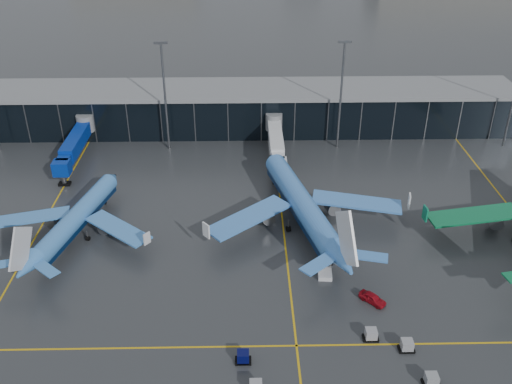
{
  "coord_description": "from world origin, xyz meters",
  "views": [
    {
      "loc": [
        3.18,
        -73.36,
        57.89
      ],
      "look_at": [
        5.0,
        18.0,
        6.0
      ],
      "focal_mm": 40.0,
      "sensor_mm": 36.0,
      "label": 1
    }
  ],
  "objects_px": {
    "airliner_arkefly": "(75,207)",
    "service_van_red": "(373,298)",
    "airliner_klm_near": "(302,191)",
    "mobile_airstair": "(325,272)",
    "baggage_carts": "(345,368)"
  },
  "relations": [
    {
      "from": "airliner_arkefly",
      "to": "airliner_klm_near",
      "type": "relative_size",
      "value": 0.81
    },
    {
      "from": "mobile_airstair",
      "to": "service_van_red",
      "type": "xyz_separation_m",
      "value": [
        6.45,
        -6.7,
        -0.02
      ]
    },
    {
      "from": "baggage_carts",
      "to": "service_van_red",
      "type": "bearing_deg",
      "value": 65.25
    },
    {
      "from": "airliner_arkefly",
      "to": "service_van_red",
      "type": "height_order",
      "value": "airliner_arkefly"
    },
    {
      "from": "baggage_carts",
      "to": "mobile_airstair",
      "type": "xyz_separation_m",
      "value": [
        -0.01,
        20.67,
        0.01
      ]
    },
    {
      "from": "mobile_airstair",
      "to": "service_van_red",
      "type": "distance_m",
      "value": 9.3
    },
    {
      "from": "baggage_carts",
      "to": "service_van_red",
      "type": "distance_m",
      "value": 15.39
    },
    {
      "from": "airliner_klm_near",
      "to": "baggage_carts",
      "type": "distance_m",
      "value": 37.39
    },
    {
      "from": "mobile_airstair",
      "to": "service_van_red",
      "type": "bearing_deg",
      "value": -41.74
    },
    {
      "from": "airliner_arkefly",
      "to": "airliner_klm_near",
      "type": "xyz_separation_m",
      "value": [
        40.53,
        2.83,
        1.31
      ]
    },
    {
      "from": "mobile_airstair",
      "to": "airliner_arkefly",
      "type": "bearing_deg",
      "value": 167.22
    },
    {
      "from": "mobile_airstair",
      "to": "service_van_red",
      "type": "height_order",
      "value": "mobile_airstair"
    },
    {
      "from": "airliner_klm_near",
      "to": "service_van_red",
      "type": "bearing_deg",
      "value": -82.26
    },
    {
      "from": "airliner_arkefly",
      "to": "baggage_carts",
      "type": "relative_size",
      "value": 1.38
    },
    {
      "from": "airliner_arkefly",
      "to": "baggage_carts",
      "type": "distance_m",
      "value": 55.12
    }
  ]
}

